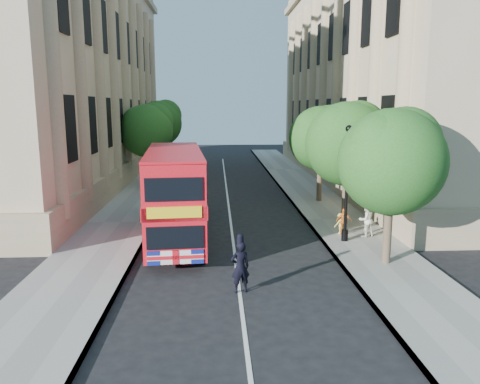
{
  "coord_description": "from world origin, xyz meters",
  "views": [
    {
      "loc": [
        -0.72,
        -14.01,
        6.1
      ],
      "look_at": [
        0.31,
        6.48,
        2.3
      ],
      "focal_mm": 35.0,
      "sensor_mm": 36.0,
      "label": 1
    }
  ],
  "objects": [
    {
      "name": "ground",
      "position": [
        0.0,
        0.0,
        0.0
      ],
      "size": [
        120.0,
        120.0,
        0.0
      ],
      "primitive_type": "plane",
      "color": "black",
      "rests_on": "ground"
    },
    {
      "name": "pavement_right",
      "position": [
        5.75,
        10.0,
        0.06
      ],
      "size": [
        3.5,
        80.0,
        0.12
      ],
      "primitive_type": "cube",
      "color": "gray",
      "rests_on": "ground"
    },
    {
      "name": "pavement_left",
      "position": [
        -5.75,
        10.0,
        0.06
      ],
      "size": [
        3.5,
        80.0,
        0.12
      ],
      "primitive_type": "cube",
      "color": "gray",
      "rests_on": "ground"
    },
    {
      "name": "building_right",
      "position": [
        13.8,
        24.0,
        9.0
      ],
      "size": [
        12.0,
        38.0,
        18.0
      ],
      "primitive_type": "cube",
      "color": "tan",
      "rests_on": "ground"
    },
    {
      "name": "building_left",
      "position": [
        -13.8,
        24.0,
        9.0
      ],
      "size": [
        12.0,
        38.0,
        18.0
      ],
      "primitive_type": "cube",
      "color": "tan",
      "rests_on": "ground"
    },
    {
      "name": "tree_right_near",
      "position": [
        5.84,
        3.03,
        4.25
      ],
      "size": [
        4.0,
        4.0,
        6.08
      ],
      "color": "#473828",
      "rests_on": "ground"
    },
    {
      "name": "tree_right_mid",
      "position": [
        5.84,
        9.03,
        4.45
      ],
      "size": [
        4.2,
        4.2,
        6.37
      ],
      "color": "#473828",
      "rests_on": "ground"
    },
    {
      "name": "tree_right_far",
      "position": [
        5.84,
        15.03,
        4.31
      ],
      "size": [
        4.0,
        4.0,
        6.15
      ],
      "color": "#473828",
      "rests_on": "ground"
    },
    {
      "name": "tree_left_far",
      "position": [
        -5.96,
        22.03,
        4.44
      ],
      "size": [
        4.0,
        4.0,
        6.3
      ],
      "color": "#473828",
      "rests_on": "ground"
    },
    {
      "name": "tree_left_back",
      "position": [
        -5.96,
        30.03,
        4.71
      ],
      "size": [
        4.2,
        4.2,
        6.65
      ],
      "color": "#473828",
      "rests_on": "ground"
    },
    {
      "name": "lamp_post",
      "position": [
        5.0,
        6.0,
        2.51
      ],
      "size": [
        0.32,
        0.32,
        5.16
      ],
      "color": "black",
      "rests_on": "pavement_right"
    },
    {
      "name": "double_decker_bus",
      "position": [
        -2.6,
        6.67,
        2.25
      ],
      "size": [
        3.05,
        8.99,
        4.08
      ],
      "rotation": [
        0.0,
        0.0,
        0.08
      ],
      "color": "red",
      "rests_on": "ground"
    },
    {
      "name": "box_van",
      "position": [
        -2.6,
        11.63,
        1.43
      ],
      "size": [
        2.32,
        5.21,
        2.93
      ],
      "rotation": [
        0.0,
        0.0,
        0.05
      ],
      "color": "black",
      "rests_on": "ground"
    },
    {
      "name": "police_constable",
      "position": [
        0.03,
        0.63,
        0.87
      ],
      "size": [
        0.72,
        0.57,
        1.75
      ],
      "primitive_type": "imported",
      "rotation": [
        0.0,
        0.0,
        3.4
      ],
      "color": "black",
      "rests_on": "ground"
    },
    {
      "name": "woman_pedestrian",
      "position": [
        6.14,
        6.62,
        0.92
      ],
      "size": [
        0.94,
        0.83,
        1.6
      ],
      "primitive_type": "imported",
      "rotation": [
        0.0,
        0.0,
        3.48
      ],
      "color": "silver",
      "rests_on": "pavement_right"
    },
    {
      "name": "child_a",
      "position": [
        5.24,
        7.06,
        0.74
      ],
      "size": [
        0.77,
        0.42,
        1.24
      ],
      "primitive_type": "imported",
      "rotation": [
        0.0,
        0.0,
        2.98
      ],
      "color": "orange",
      "rests_on": "pavement_right"
    },
    {
      "name": "child_b",
      "position": [
        5.12,
        7.19,
        0.61
      ],
      "size": [
        0.71,
        0.53,
        0.98
      ],
      "primitive_type": "imported",
      "rotation": [
        0.0,
        0.0,
        3.43
      ],
      "color": "#EAC950",
      "rests_on": "pavement_right"
    }
  ]
}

